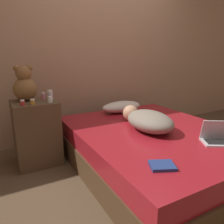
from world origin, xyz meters
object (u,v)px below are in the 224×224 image
laptop (219,137)px  bottle_pink (43,96)px  bottle_amber (33,102)px  bottle_clear (50,95)px  person_lying (147,120)px  teddy_bear (25,85)px  bottle_red (22,103)px  bottle_white (50,100)px  pillow (122,107)px  book (162,166)px

laptop → bottle_pink: bearing=164.6°
bottle_amber → bottle_clear: bottle_clear is taller
person_lying → laptop: person_lying is taller
teddy_bear → bottle_red: (-0.07, -0.23, -0.14)m
bottle_white → pillow: bearing=11.2°
pillow → bottle_amber: (-1.18, -0.20, 0.23)m
pillow → laptop: (0.22, -1.33, -0.03)m
pillow → bottle_clear: bearing=-176.1°
teddy_bear → bottle_white: bearing=-46.9°
teddy_bear → book: bearing=-65.1°
laptop → bottle_amber: bottle_amber is taller
person_lying → bottle_pink: (-0.90, 0.72, 0.22)m
pillow → bottle_clear: (-0.97, -0.07, 0.26)m
teddy_bear → bottle_red: teddy_bear is taller
pillow → bottle_red: 1.31m
person_lying → bottle_clear: 1.09m
person_lying → book: (-0.41, -0.71, -0.09)m
person_lying → bottle_red: bottle_red is taller
bottle_clear → teddy_bear: bearing=159.7°
laptop → book: laptop is taller
book → bottle_red: bearing=121.1°
bottle_clear → bottle_red: 0.34m
person_lying → bottle_pink: 1.18m
teddy_bear → bottle_amber: teddy_bear is taller
bottle_pink → bottle_clear: 0.09m
person_lying → book: size_ratio=3.62×
laptop → bottle_clear: bottle_clear is taller
bottle_amber → book: size_ratio=0.26×
bottle_amber → bottle_red: 0.10m
bottle_clear → book: 1.47m
person_lying → book: bearing=-117.3°
pillow → bottle_amber: bearing=-170.2°
bottle_white → book: (0.47, -1.24, -0.30)m
pillow → bottle_clear: size_ratio=5.22×
laptop → book: bearing=-140.8°
pillow → bottle_red: size_ratio=10.41×
teddy_bear → laptop: bearing=-43.6°
bottle_pink → book: bearing=-70.8°
bottle_white → bottle_clear: bottle_clear is taller
teddy_bear → bottle_white: (0.21, -0.22, -0.14)m
pillow → person_lying: size_ratio=0.74×
person_lying → bottle_clear: size_ratio=7.09×
bottle_pink → laptop: bearing=-46.8°
bottle_clear → bottle_white: bearing=-104.8°
pillow → bottle_white: bearing=-168.8°
bottle_clear → bottle_red: size_ratio=1.99×
teddy_bear → bottle_white: teddy_bear is taller
bottle_amber → bottle_clear: (0.21, 0.14, 0.03)m
teddy_bear → bottle_white: 0.33m
bottle_amber → book: bottle_amber is taller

